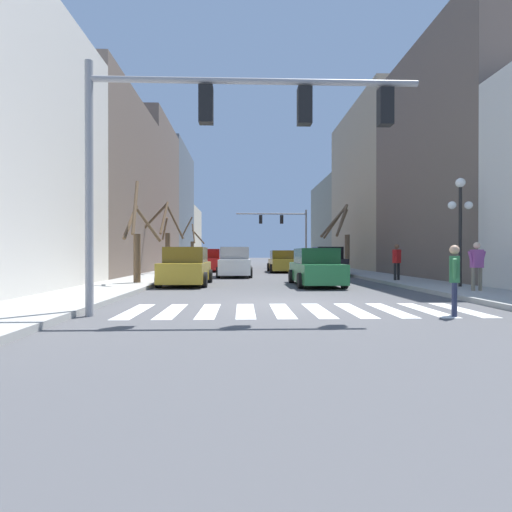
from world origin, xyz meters
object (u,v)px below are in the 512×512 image
object	(u,v)px
traffic_signal_far	(285,225)
pedestrian_waiting_at_curb	(477,262)
street_lamp_right_corner	(460,210)
traffic_signal_near	(219,127)
pedestrian_near_right_corner	(454,274)
car_parked_left_mid	(235,263)
car_parked_right_mid	(327,262)
car_parked_right_far	(210,261)
street_tree_left_near	(137,242)
pedestrian_on_right_sidewalk	(397,259)
car_at_intersection	(186,267)
street_tree_left_far	(165,238)
car_driving_away_lane	(316,268)
car_parked_left_far	(282,262)
street_tree_right_near	(342,236)
street_tree_left_mid	(192,246)

from	to	relation	value
traffic_signal_far	pedestrian_waiting_at_curb	bearing A→B (deg)	-81.74
street_lamp_right_corner	traffic_signal_near	bearing A→B (deg)	-146.50
traffic_signal_far	pedestrian_near_right_corner	bearing A→B (deg)	-88.86
car_parked_left_mid	car_parked_right_mid	bearing A→B (deg)	98.54
car_parked_right_far	pedestrian_near_right_corner	world-z (taller)	car_parked_right_far
pedestrian_waiting_at_curb	street_tree_left_near	bearing A→B (deg)	-28.90
pedestrian_near_right_corner	pedestrian_waiting_at_curb	distance (m)	5.39
car_parked_right_far	pedestrian_near_right_corner	size ratio (longest dim) A/B	2.72
street_tree_left_near	pedestrian_on_right_sidewalk	bearing A→B (deg)	6.91
car_parked_left_mid	pedestrian_on_right_sidewalk	bearing A→B (deg)	53.90
street_lamp_right_corner	car_at_intersection	distance (m)	11.46
traffic_signal_near	street_tree_left_far	xyz separation A→B (m)	(-4.50, 17.24, -1.87)
street_tree_left_near	pedestrian_waiting_at_curb	bearing A→B (deg)	-17.98
traffic_signal_far	car_parked_right_far	world-z (taller)	traffic_signal_far
car_driving_away_lane	car_parked_left_far	world-z (taller)	car_parked_left_far
pedestrian_on_right_sidewalk	street_tree_right_near	world-z (taller)	street_tree_right_near
car_parked_left_far	street_tree_left_near	world-z (taller)	street_tree_left_near
pedestrian_on_right_sidewalk	street_tree_right_near	distance (m)	11.93
car_parked_left_mid	pedestrian_near_right_corner	world-z (taller)	car_parked_left_mid
street_tree_right_near	traffic_signal_near	bearing A→B (deg)	-111.07
street_tree_right_near	car_parked_left_far	bearing A→B (deg)	-174.91
car_driving_away_lane	street_tree_right_near	xyz separation A→B (m)	(4.49, 13.07, 2.00)
pedestrian_near_right_corner	pedestrian_on_right_sidewalk	world-z (taller)	pedestrian_on_right_sidewalk
traffic_signal_far	car_parked_left_far	bearing A→B (deg)	-97.42
pedestrian_on_right_sidewalk	street_tree_left_mid	world-z (taller)	street_tree_left_mid
traffic_signal_near	street_tree_left_far	distance (m)	17.92
car_driving_away_lane	street_tree_left_near	world-z (taller)	street_tree_left_near
pedestrian_near_right_corner	car_driving_away_lane	bearing A→B (deg)	-142.29
street_lamp_right_corner	pedestrian_on_right_sidewalk	world-z (taller)	street_lamp_right_corner
car_driving_away_lane	car_parked_left_far	xyz separation A→B (m)	(-0.20, 12.65, 0.00)
traffic_signal_near	pedestrian_on_right_sidewalk	bearing A→B (deg)	50.72
car_parked_right_mid	pedestrian_near_right_corner	xyz separation A→B (m)	(-0.62, -16.41, 0.11)
car_at_intersection	street_tree_left_near	bearing A→B (deg)	108.76
car_driving_away_lane	car_parked_right_mid	size ratio (longest dim) A/B	1.17
pedestrian_waiting_at_curb	street_tree_left_near	size ratio (longest dim) A/B	0.37
pedestrian_on_right_sidewalk	car_driving_away_lane	bearing A→B (deg)	-20.53
pedestrian_waiting_at_curb	car_at_intersection	bearing A→B (deg)	-35.25
car_driving_away_lane	car_parked_left_mid	distance (m)	7.85
pedestrian_near_right_corner	street_tree_left_far	world-z (taller)	street_tree_left_far
traffic_signal_far	car_parked_right_far	distance (m)	10.75
car_parked_right_mid	pedestrian_on_right_sidewalk	size ratio (longest dim) A/B	2.41
car_at_intersection	pedestrian_waiting_at_curb	distance (m)	11.47
traffic_signal_far	street_tree_left_far	bearing A→B (deg)	-125.98
pedestrian_waiting_at_curb	street_tree_right_near	bearing A→B (deg)	-100.23
street_lamp_right_corner	street_tree_right_near	world-z (taller)	street_tree_right_near
street_lamp_right_corner	car_parked_left_mid	size ratio (longest dim) A/B	0.87
car_parked_right_mid	pedestrian_waiting_at_curb	distance (m)	12.30
street_lamp_right_corner	car_parked_right_mid	size ratio (longest dim) A/B	1.00
car_parked_left_far	pedestrian_near_right_corner	bearing A→B (deg)	-175.26
traffic_signal_near	car_parked_left_far	distance (m)	21.62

